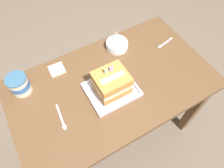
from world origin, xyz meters
TOP-DOWN VIEW (x-y plane):
  - ground_plane at (0.00, 0.00)m, footprint 8.00×8.00m
  - dining_table at (0.00, 0.00)m, footprint 1.23×0.71m
  - foil_tray at (-0.03, -0.04)m, footprint 0.28×0.24m
  - birthday_cake at (-0.03, -0.04)m, footprint 0.18×0.16m
  - bowl_stack at (0.17, 0.24)m, footprint 0.15×0.15m
  - ice_cream_tub at (-0.48, 0.22)m, footprint 0.12×0.12m
  - serving_spoon_near_tray at (-0.36, -0.09)m, footprint 0.03×0.17m
  - serving_spoon_by_bowls at (0.45, 0.10)m, footprint 0.15×0.04m
  - napkin_pile at (-0.25, 0.26)m, footprint 0.09×0.09m

SIDE VIEW (x-z plane):
  - ground_plane at x=0.00m, z-range 0.00..0.00m
  - dining_table at x=0.00m, z-range 0.26..0.99m
  - serving_spoon_by_bowls at x=0.45m, z-range 0.73..0.74m
  - serving_spoon_near_tray at x=-0.36m, z-range 0.73..0.74m
  - napkin_pile at x=-0.25m, z-range 0.73..0.75m
  - foil_tray at x=-0.03m, z-range 0.73..0.75m
  - bowl_stack at x=0.17m, z-range 0.70..0.81m
  - ice_cream_tub at x=-0.48m, z-range 0.73..0.85m
  - birthday_cake at x=-0.03m, z-range 0.73..0.91m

